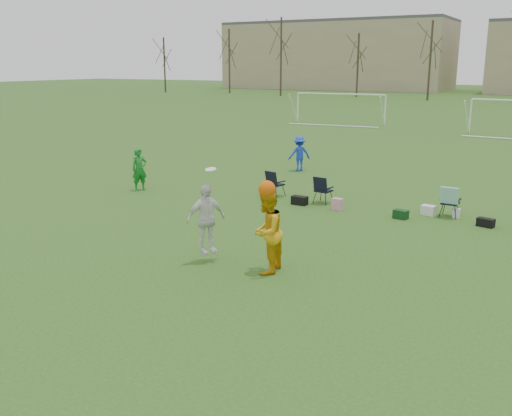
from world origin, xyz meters
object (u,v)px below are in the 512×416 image
Objects in this scene: fielder_green_near at (139,169)px; goal_left at (340,100)px; fielder_blue at (299,154)px; center_contest at (246,226)px.

goal_left is (-2.41, 27.38, 1.10)m from fielder_green_near.
fielder_blue is 13.08m from center_contest.
center_contest is 34.52m from goal_left.
center_contest reaches higher than fielder_green_near.
fielder_blue is 21.47m from goal_left.
fielder_blue is 0.22× the size of goal_left.
goal_left reaches higher than fielder_blue.
goal_left is (-6.04, 20.58, 1.13)m from fielder_blue.
fielder_green_near is 9.73m from center_contest.
fielder_blue is 0.63× the size of center_contest.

